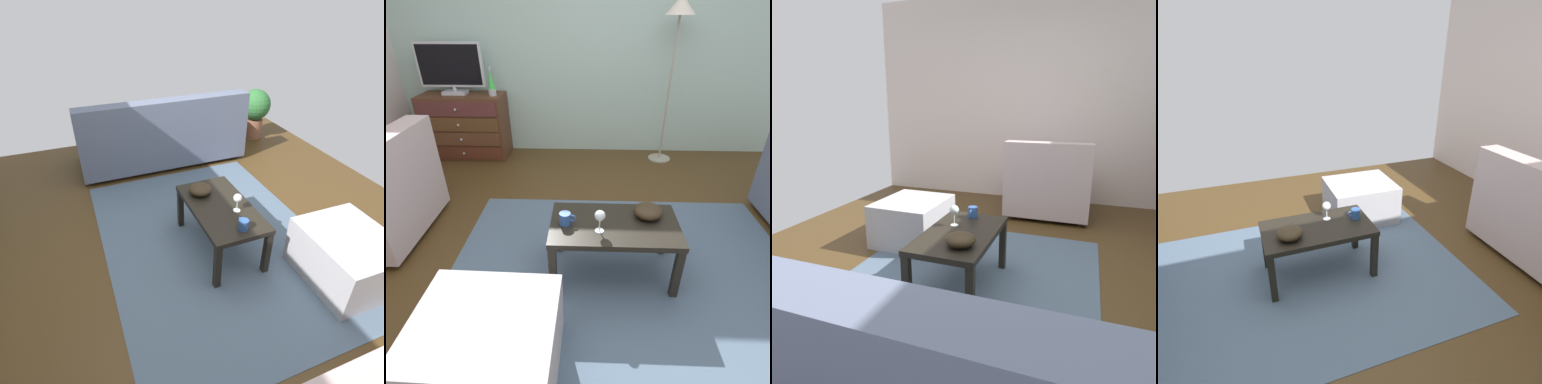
% 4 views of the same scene
% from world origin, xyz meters
% --- Properties ---
extents(ground_plane, '(5.63, 4.86, 0.05)m').
position_xyz_m(ground_plane, '(0.00, 0.00, -0.03)').
color(ground_plane, '#493318').
extents(wall_plain_left, '(0.12, 4.86, 2.73)m').
position_xyz_m(wall_plain_left, '(-2.58, 0.00, 1.36)').
color(wall_plain_left, silver).
rests_on(wall_plain_left, ground_plane).
extents(area_rug, '(2.60, 1.90, 0.01)m').
position_xyz_m(area_rug, '(0.20, -0.20, 0.00)').
color(area_rug, '#4D6074').
rests_on(area_rug, ground_plane).
extents(coffee_table, '(0.87, 0.49, 0.44)m').
position_xyz_m(coffee_table, '(0.11, -0.22, 0.38)').
color(coffee_table, black).
rests_on(coffee_table, ground_plane).
extents(wine_glass, '(0.07, 0.07, 0.16)m').
position_xyz_m(wine_glass, '(-0.00, -0.31, 0.55)').
color(wine_glass, silver).
rests_on(wine_glass, coffee_table).
extents(mug, '(0.11, 0.08, 0.08)m').
position_xyz_m(mug, '(-0.23, -0.24, 0.48)').
color(mug, '#30569D').
rests_on(mug, coffee_table).
extents(bowl_decorative, '(0.20, 0.20, 0.09)m').
position_xyz_m(bowl_decorative, '(0.34, -0.13, 0.48)').
color(bowl_decorative, '#322616').
rests_on(bowl_decorative, coffee_table).
extents(armchair, '(0.80, 0.95, 0.91)m').
position_xyz_m(armchair, '(-1.81, 0.17, 0.36)').
color(armchair, '#332319').
rests_on(armchair, ground_plane).
extents(ottoman, '(0.71, 0.61, 0.41)m').
position_xyz_m(ottoman, '(-0.57, -0.97, 0.21)').
color(ottoman, '#ABA7AC').
rests_on(ottoman, ground_plane).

